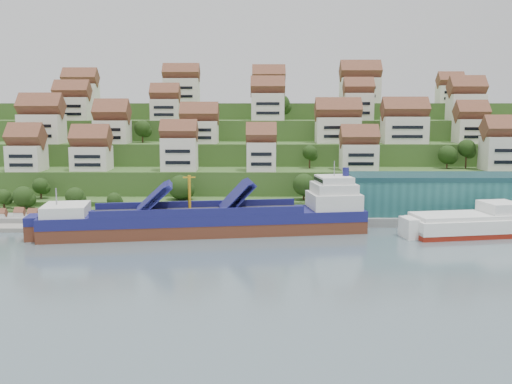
{
  "coord_description": "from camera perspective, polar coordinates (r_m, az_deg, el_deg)",
  "views": [
    {
      "loc": [
        -1.63,
        -129.74,
        29.15
      ],
      "look_at": [
        -2.29,
        14.0,
        8.0
      ],
      "focal_mm": 40.0,
      "sensor_mm": 36.0,
      "label": 1
    }
  ],
  "objects": [
    {
      "name": "hillside_village",
      "position": [
        191.81,
        0.58,
        7.18
      ],
      "size": [
        154.02,
        63.35,
        29.35
      ],
      "color": "white",
      "rests_on": "ground"
    },
    {
      "name": "beach_huts",
      "position": [
        154.52,
        -21.95,
        -2.33
      ],
      "size": [
        14.4,
        3.7,
        2.2
      ],
      "color": "white",
      "rests_on": "pebble_beach"
    },
    {
      "name": "flagpole",
      "position": [
        142.87,
        8.2,
        -0.68
      ],
      "size": [
        1.28,
        0.16,
        8.0
      ],
      "color": "gray",
      "rests_on": "quay"
    },
    {
      "name": "hillside",
      "position": [
        234.03,
        0.66,
        3.84
      ],
      "size": [
        260.0,
        128.0,
        31.0
      ],
      "color": "#2D4C1E",
      "rests_on": "ground"
    },
    {
      "name": "hillside_trees",
      "position": [
        175.08,
        -1.21,
        4.27
      ],
      "size": [
        135.34,
        62.05,
        30.91
      ],
      "color": "#223E14",
      "rests_on": "ground"
    },
    {
      "name": "pebble_beach",
      "position": [
        155.2,
        -21.06,
        -2.83
      ],
      "size": [
        45.0,
        20.0,
        1.0
      ],
      "primitive_type": "cube",
      "color": "gray",
      "rests_on": "ground"
    },
    {
      "name": "quay",
      "position": [
        149.01,
        8.61,
        -2.58
      ],
      "size": [
        180.0,
        14.0,
        2.2
      ],
      "primitive_type": "cube",
      "color": "gray",
      "rests_on": "ground"
    },
    {
      "name": "cargo_ship",
      "position": [
        134.0,
        -4.09,
        -2.83
      ],
      "size": [
        75.53,
        22.56,
        16.51
      ],
      "rotation": [
        0.0,
        0.0,
        0.15
      ],
      "color": "brown",
      "rests_on": "ground"
    },
    {
      "name": "ground",
      "position": [
        132.98,
        0.96,
        -4.29
      ],
      "size": [
        300.0,
        300.0,
        0.0
      ],
      "primitive_type": "plane",
      "color": "slate",
      "rests_on": "ground"
    },
    {
      "name": "warehouse",
      "position": [
        157.77,
        20.13,
        -0.14
      ],
      "size": [
        60.0,
        15.0,
        10.0
      ],
      "primitive_type": "cube",
      "color": "#246463",
      "rests_on": "quay"
    },
    {
      "name": "second_ship",
      "position": [
        141.46,
        20.9,
        -3.05
      ],
      "size": [
        29.82,
        15.29,
        8.24
      ],
      "rotation": [
        0.0,
        0.0,
        0.17
      ],
      "color": "maroon",
      "rests_on": "ground"
    }
  ]
}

